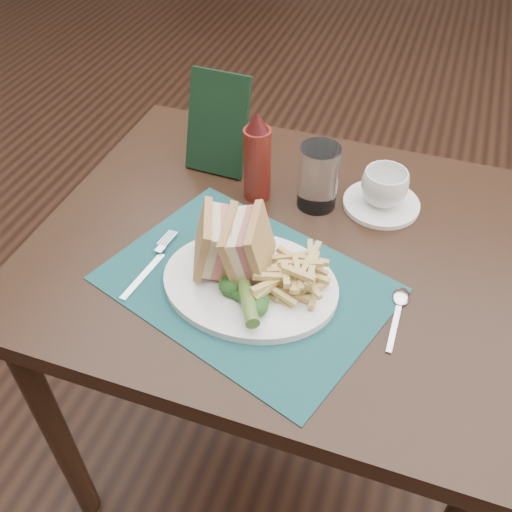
% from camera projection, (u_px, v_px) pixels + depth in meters
% --- Properties ---
extents(floor, '(7.00, 7.00, 0.00)m').
position_uv_depth(floor, '(320.00, 311.00, 1.91)').
color(floor, black).
rests_on(floor, ground).
extents(table_main, '(0.90, 0.75, 0.75)m').
position_uv_depth(table_main, '(278.00, 361.00, 1.31)').
color(table_main, black).
rests_on(table_main, ground).
extents(placemat, '(0.54, 0.46, 0.00)m').
position_uv_depth(placemat, '(246.00, 284.00, 0.97)').
color(placemat, '#174649').
rests_on(placemat, table_main).
extents(plate, '(0.30, 0.24, 0.01)m').
position_uv_depth(plate, '(250.00, 284.00, 0.96)').
color(plate, white).
rests_on(plate, placemat).
extents(sandwich_half_a, '(0.11, 0.13, 0.11)m').
position_uv_depth(sandwich_half_a, '(203.00, 241.00, 0.95)').
color(sandwich_half_a, tan).
rests_on(sandwich_half_a, plate).
extents(sandwich_half_b, '(0.10, 0.12, 0.11)m').
position_uv_depth(sandwich_half_b, '(236.00, 244.00, 0.94)').
color(sandwich_half_b, tan).
rests_on(sandwich_half_b, plate).
extents(kale_garnish, '(0.11, 0.08, 0.03)m').
position_uv_depth(kale_garnish, '(241.00, 296.00, 0.91)').
color(kale_garnish, '#173C15').
rests_on(kale_garnish, plate).
extents(pickle_spear, '(0.08, 0.12, 0.03)m').
position_uv_depth(pickle_spear, '(247.00, 296.00, 0.90)').
color(pickle_spear, '#496A28').
rests_on(pickle_spear, plate).
extents(fries_pile, '(0.18, 0.20, 0.06)m').
position_uv_depth(fries_pile, '(298.00, 272.00, 0.93)').
color(fries_pile, tan).
rests_on(fries_pile, plate).
extents(fork, '(0.06, 0.17, 0.01)m').
position_uv_depth(fork, '(151.00, 263.00, 1.00)').
color(fork, silver).
rests_on(fork, placemat).
extents(spoon, '(0.03, 0.15, 0.01)m').
position_uv_depth(spoon, '(397.00, 316.00, 0.92)').
color(spoon, silver).
rests_on(spoon, table_main).
extents(saucer, '(0.18, 0.18, 0.01)m').
position_uv_depth(saucer, '(381.00, 204.00, 1.12)').
color(saucer, white).
rests_on(saucer, table_main).
extents(coffee_cup, '(0.11, 0.11, 0.07)m').
position_uv_depth(coffee_cup, '(384.00, 187.00, 1.09)').
color(coffee_cup, white).
rests_on(coffee_cup, saucer).
extents(drinking_glass, '(0.10, 0.10, 0.13)m').
position_uv_depth(drinking_glass, '(318.00, 177.00, 1.09)').
color(drinking_glass, white).
rests_on(drinking_glass, table_main).
extents(ketchup_bottle, '(0.07, 0.07, 0.19)m').
position_uv_depth(ketchup_bottle, '(257.00, 156.00, 1.09)').
color(ketchup_bottle, '#5A160F').
rests_on(ketchup_bottle, table_main).
extents(check_presenter, '(0.13, 0.08, 0.20)m').
position_uv_depth(check_presenter, '(218.00, 124.00, 1.16)').
color(check_presenter, black).
rests_on(check_presenter, table_main).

